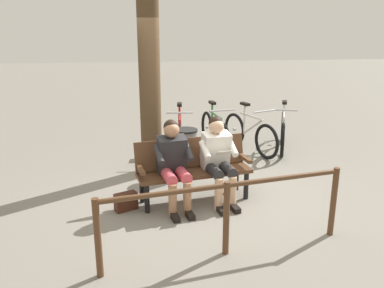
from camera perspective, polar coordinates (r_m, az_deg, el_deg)
The scene contains 12 objects.
ground_plane at distance 6.05m, azimuth 2.09°, elevation -7.18°, with size 40.00×40.00×0.00m, color slate.
bench at distance 5.78m, azimuth 0.11°, elevation -2.95°, with size 1.66×0.78×0.87m.
person_reading at distance 5.68m, azimuth 3.66°, elevation -1.65°, with size 0.54×0.81×1.20m.
person_companion at distance 5.49m, azimuth -2.58°, elevation -2.30°, with size 0.54×0.81×1.20m.
handbag at distance 5.65m, azimuth -9.18°, elevation -7.90°, with size 0.30×0.14×0.24m, color #3F1E14.
tree_trunk at distance 6.63m, azimuth -5.96°, elevation 10.46°, with size 0.34×0.34×3.47m, color #4C3823.
litter_bin at distance 6.71m, azimuth -0.80°, elevation -1.14°, with size 0.37×0.37×0.78m.
bicycle_green at distance 8.25m, azimuth 12.51°, elevation 1.69°, with size 0.67×1.61×0.94m.
bicycle_red at distance 7.99m, azimuth 8.02°, elevation 1.44°, with size 0.73×1.58×0.94m.
bicycle_blue at distance 8.03m, azimuth 3.19°, elevation 1.66°, with size 0.48×1.67×0.94m.
bicycle_orange at distance 7.84m, azimuth -1.73°, elevation 1.31°, with size 0.48×1.68×0.94m.
railing_fence at distance 4.42m, azimuth 4.84°, elevation -8.49°, with size 2.73×0.59×0.85m.
Camera 1 is at (0.88, 5.45, 2.47)m, focal length 38.33 mm.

